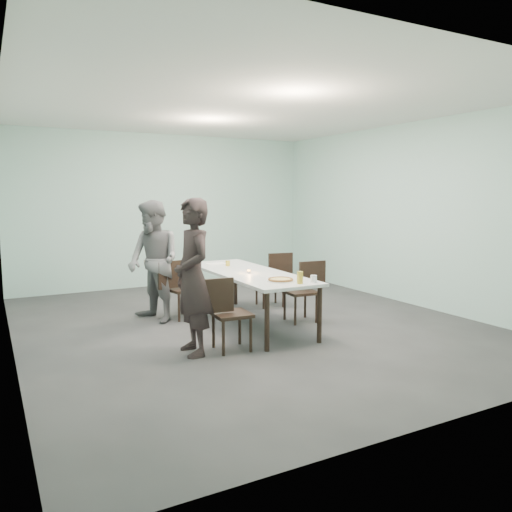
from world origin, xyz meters
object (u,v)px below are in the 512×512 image
chair_near_left (225,309)px  beer_glass (300,278)px  chair_near_right (305,287)px  pizza (281,280)px  table (249,276)px  chair_far_left (178,285)px  amber_tumbler (228,263)px  side_plate (273,277)px  diner_far (154,261)px  chair_far_right (274,276)px  diner_near (193,277)px  tealight (249,272)px  water_tumbler (314,279)px

chair_near_left → beer_glass: 0.99m
chair_near_right → pizza: chair_near_right is taller
beer_glass → table: bearing=95.7°
beer_glass → chair_far_left: bearing=115.2°
beer_glass → amber_tumbler: (-0.13, 1.78, -0.03)m
side_plate → beer_glass: size_ratio=1.20×
pizza → amber_tumbler: amber_tumbler is taller
pizza → side_plate: pizza is taller
chair_far_left → diner_far: bearing=165.6°
chair_far_right → beer_glass: size_ratio=5.80×
chair_near_left → side_plate: bearing=28.9°
chair_far_right → table: bearing=51.3°
diner_near → table: bearing=128.4°
table → chair_near_left: (-0.81, -0.96, -0.19)m
diner_near → side_plate: 1.29m
beer_glass → tealight: 1.01m
chair_near_left → tealight: chair_near_left is taller
chair_near_left → water_tumbler: 1.17m
table → chair_far_right: 1.25m
tealight → table: bearing=64.3°
chair_far_right → amber_tumbler: 0.99m
pizza → amber_tumbler: bearing=90.5°
table → tealight: (-0.07, -0.15, 0.08)m
chair_far_left → amber_tumbler: size_ratio=10.88×
diner_near → beer_glass: (1.29, -0.25, -0.07)m
amber_tumbler → water_tumbler: bearing=-79.7°
diner_near → amber_tumbler: bearing=144.2°
side_plate → diner_far: bearing=131.8°
chair_near_left → water_tumbler: size_ratio=9.67×
chair_far_right → pizza: size_ratio=2.56×
tealight → water_tumbler: bearing=-69.5°
diner_near → tealight: bearing=125.1°
side_plate → water_tumbler: 0.64m
diner_far → chair_far_left: bearing=68.6°
side_plate → tealight: tealight is taller
table → chair_near_right: 0.86m
amber_tumbler → side_plate: bearing=-85.8°
diner_near → beer_glass: size_ratio=11.97×
side_plate → water_tumbler: (0.24, -0.59, 0.04)m
pizza → tealight: bearing=95.0°
beer_glass → chair_near_right: bearing=52.3°
diner_near → chair_near_left: bearing=79.5°
beer_glass → tealight: bearing=100.5°
chair_far_left → tealight: (0.71, -0.90, 0.27)m
beer_glass → amber_tumbler: 1.78m
beer_glass → water_tumbler: beer_glass is taller
side_plate → tealight: (-0.14, 0.41, 0.02)m
side_plate → beer_glass: beer_glass is taller
table → chair_near_left: 1.27m
table → chair_far_right: (0.91, 0.83, -0.19)m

